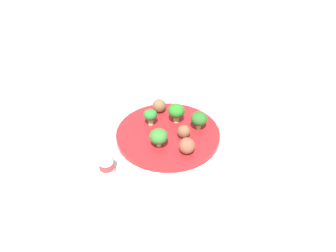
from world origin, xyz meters
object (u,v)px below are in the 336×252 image
object	(u,v)px
napkin	(245,111)
knife	(252,112)
meatball_mid_left	(187,146)
broccoli_floret_back_left	(150,115)
fork	(244,106)
meatball_near_rim	(184,131)
meatball_front_left	(159,106)
broccoli_floret_mid_left	(199,119)
broccoli_floret_mid_right	(159,136)
broccoli_floret_back_right	(176,111)
plate	(168,134)
yogurt_bottle	(106,164)

from	to	relation	value
napkin	knife	size ratio (longest dim) A/B	1.17
meatball_mid_left	knife	bearing A→B (deg)	13.01
broccoli_floret_back_left	fork	size ratio (longest dim) A/B	0.40
meatball_near_rim	meatball_front_left	distance (m)	0.14
meatball_front_left	napkin	xyz separation A→B (m)	(0.23, -0.11, -0.03)
broccoli_floret_mid_left	knife	xyz separation A→B (m)	(0.19, -0.00, -0.04)
broccoli_floret_mid_right	meatball_near_rim	distance (m)	0.08
broccoli_floret_back_left	meatball_near_rim	world-z (taller)	broccoli_floret_back_left
meatball_mid_left	meatball_near_rim	bearing A→B (deg)	66.27
broccoli_floret_back_right	napkin	xyz separation A→B (m)	(0.22, -0.04, -0.05)
broccoli_floret_mid_left	broccoli_floret_back_right	bearing A→B (deg)	123.21
broccoli_floret_back_right	plate	bearing A→B (deg)	-146.00
meatball_front_left	napkin	distance (m)	0.26
meatball_near_rim	meatball_front_left	size ratio (longest dim) A/B	0.89
plate	meatball_mid_left	distance (m)	0.10
broccoli_floret_back_right	knife	bearing A→B (deg)	-15.30
knife	yogurt_bottle	xyz separation A→B (m)	(-0.46, -0.02, 0.02)
broccoli_floret_back_right	broccoli_floret_back_left	world-z (taller)	broccoli_floret_back_right
broccoli_floret_mid_right	meatball_mid_left	world-z (taller)	broccoli_floret_mid_right
broccoli_floret_back_left	broccoli_floret_mid_left	bearing A→B (deg)	-37.54
meatball_front_left	fork	distance (m)	0.26
plate	meatball_front_left	world-z (taller)	meatball_front_left
broccoli_floret_mid_left	yogurt_bottle	distance (m)	0.28
broccoli_floret_back_right	napkin	distance (m)	0.23
broccoli_floret_mid_right	napkin	size ratio (longest dim) A/B	0.30
plate	meatball_near_rim	world-z (taller)	meatball_near_rim
broccoli_floret_mid_right	knife	world-z (taller)	broccoli_floret_mid_right
broccoli_floret_back_left	broccoli_floret_mid_right	bearing A→B (deg)	-104.85
broccoli_floret_mid_right	knife	bearing A→B (deg)	1.22
napkin	fork	bearing A→B (deg)	64.71
meatball_front_left	broccoli_floret_back_left	bearing A→B (deg)	-139.27
meatball_front_left	napkin	bearing A→B (deg)	-25.34
broccoli_floret_mid_left	meatball_front_left	xyz separation A→B (m)	(-0.05, 0.13, -0.01)
fork	meatball_near_rim	bearing A→B (deg)	-170.28
meatball_near_rim	meatball_mid_left	bearing A→B (deg)	-113.73
broccoli_floret_mid_left	meatball_near_rim	size ratio (longest dim) A/B	1.45
broccoli_floret_mid_left	meatball_near_rim	distance (m)	0.06
plate	knife	world-z (taller)	plate
broccoli_floret_mid_left	meatball_near_rim	xyz separation A→B (m)	(-0.05, -0.01, -0.01)
meatball_near_rim	yogurt_bottle	xyz separation A→B (m)	(-0.22, -0.01, -0.00)
broccoli_floret_back_left	meatball_front_left	xyz separation A→B (m)	(0.05, 0.04, -0.01)
broccoli_floret_mid_right	fork	distance (m)	0.32
broccoli_floret_back_left	meatball_front_left	distance (m)	0.07
knife	yogurt_bottle	size ratio (longest dim) A/B	2.14
broccoli_floret_back_right	napkin	size ratio (longest dim) A/B	0.33
meatball_front_left	napkin	size ratio (longest dim) A/B	0.23
fork	broccoli_floret_back_left	bearing A→B (deg)	170.45
broccoli_floret_back_right	meatball_front_left	bearing A→B (deg)	103.57
plate	knife	xyz separation A→B (m)	(0.27, -0.03, -0.00)
meatball_front_left	meatball_mid_left	bearing A→B (deg)	-97.57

